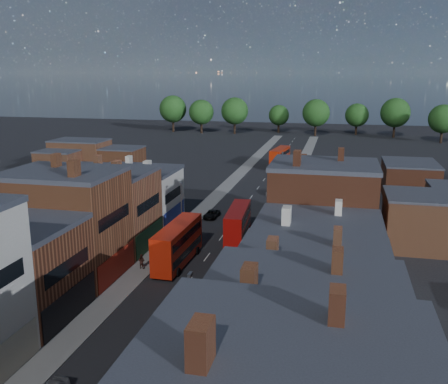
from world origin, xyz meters
The scene contains 14 objects.
ground centered at (0.00, 0.00, 0.00)m, with size 400.00×400.00×0.00m, color black.
pavement_west centered at (-6.50, 50.00, 0.06)m, with size 3.00×200.00×0.12m, color gray.
pavement_east centered at (6.50, 50.00, 0.06)m, with size 3.00×200.00×0.12m, color gray.
terrace_east centered at (14.00, 0.00, 6.46)m, with size 12.00×80.00×12.91m, color brown.
lamp_post_1 centered at (5.20, 0.00, 4.70)m, with size 0.25×0.70×8.12m.
lamp_post_2 centered at (-5.20, 30.00, 4.70)m, with size 0.25×0.70×8.12m.
lamp_post_3 centered at (5.20, 60.00, 4.70)m, with size 0.25×0.70×8.12m.
bus_0 centered at (-2.82, 20.99, 2.66)m, with size 3.10×11.45×4.92m.
bus_1 centered at (2.45, 31.37, 2.46)m, with size 3.19×10.68×4.55m.
bus_2 centered at (1.50, 87.39, 2.55)m, with size 3.87×11.19×4.73m.
car_2 centered at (-3.80, 41.09, 0.59)m, with size 1.97×4.28×1.19m, color black.
car_3 centered at (3.41, 59.07, 0.59)m, with size 1.65×4.05×1.17m, color silver.
ped_1 centered at (-6.50, 18.44, 0.99)m, with size 0.85×0.47×1.75m, color #3A1D17.
ped_3 centered at (6.83, 21.12, 1.09)m, with size 1.13×0.52×1.93m, color #5B554E.
Camera 1 is at (15.53, -33.20, 22.64)m, focal length 40.00 mm.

